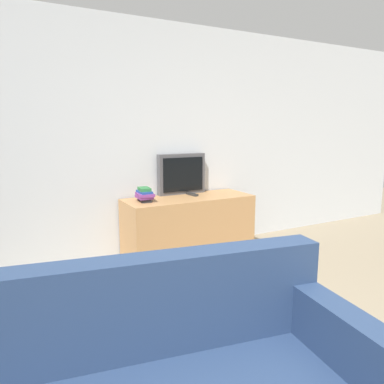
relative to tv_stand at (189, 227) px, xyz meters
name	(u,v)px	position (x,y,z in m)	size (l,w,h in m)	color
wall_back	(124,141)	(-0.63, 0.32, 0.96)	(9.00, 0.06, 2.60)	silver
tv_stand	(189,227)	(0.00, 0.00, 0.00)	(1.45, 0.55, 0.68)	tan
television	(182,174)	(0.03, 0.23, 0.57)	(0.58, 0.09, 0.47)	#4C4C51
book_stack	(144,195)	(-0.52, 0.02, 0.41)	(0.18, 0.24, 0.15)	black
remote_on_stand	(192,194)	(0.09, 0.08, 0.35)	(0.07, 0.18, 0.02)	#2D2D2D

